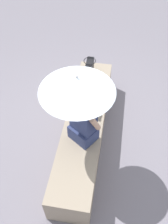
{
  "coord_description": "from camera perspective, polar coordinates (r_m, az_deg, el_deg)",
  "views": [
    {
      "loc": [
        -2.32,
        -0.38,
        3.39
      ],
      "look_at": [
        -0.16,
        -0.02,
        0.85
      ],
      "focal_mm": 40.23,
      "sensor_mm": 36.0,
      "label": 1
    }
  ],
  "objects": [
    {
      "name": "ground_plane",
      "position": [
        4.12,
        0.14,
        -5.97
      ],
      "size": [
        14.0,
        14.0,
        0.0
      ],
      "primitive_type": "plane",
      "color": "slate"
    },
    {
      "name": "stone_bench",
      "position": [
        3.92,
        0.14,
        -3.9
      ],
      "size": [
        2.69,
        0.56,
        0.5
      ],
      "primitive_type": "cube",
      "color": "gray",
      "rests_on": "ground"
    },
    {
      "name": "person_seated",
      "position": [
        3.22,
        -0.17,
        -1.78
      ],
      "size": [
        0.43,
        0.5,
        0.9
      ],
      "color": "navy",
      "rests_on": "stone_bench"
    },
    {
      "name": "parasol",
      "position": [
        2.77,
        -1.61,
        6.3
      ],
      "size": [
        0.89,
        0.89,
        1.13
      ],
      "color": "#B7B7BC",
      "rests_on": "stone_bench"
    },
    {
      "name": "handbag_black",
      "position": [
        3.74,
        0.33,
        2.08
      ],
      "size": [
        0.2,
        0.16,
        0.31
      ],
      "color": "#335184",
      "rests_on": "stone_bench"
    },
    {
      "name": "tote_bag_canvas",
      "position": [
        4.36,
        1.28,
        10.11
      ],
      "size": [
        0.28,
        0.21,
        0.28
      ],
      "color": "black",
      "rests_on": "stone_bench"
    },
    {
      "name": "magazine",
      "position": [
        4.09,
        2.49,
        4.3
      ],
      "size": [
        0.34,
        0.31,
        0.01
      ],
      "primitive_type": "cube",
      "rotation": [
        0.0,
        0.0,
        0.49
      ],
      "color": "gold",
      "rests_on": "stone_bench"
    }
  ]
}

